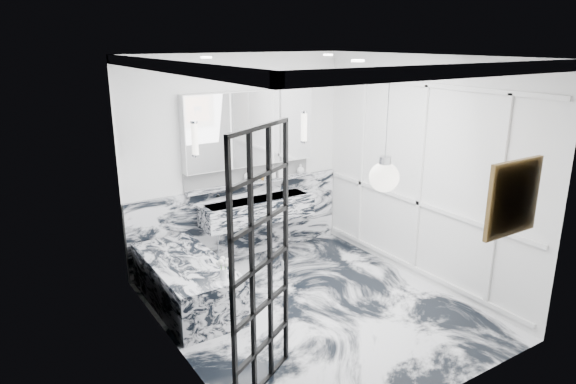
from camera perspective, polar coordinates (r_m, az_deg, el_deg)
floor at (r=6.03m, az=2.93°, el=-12.84°), size 3.60×3.60×0.00m
ceiling at (r=5.25m, az=3.40°, el=14.80°), size 3.60×3.60×0.00m
wall_back at (r=6.97m, az=-5.57°, el=3.59°), size 3.60×0.00×3.60m
wall_front at (r=4.24m, az=17.61°, el=-5.89°), size 3.60×0.00×3.60m
wall_left at (r=4.76m, az=-12.68°, el=-3.00°), size 0.00×3.60×3.60m
wall_right at (r=6.52m, az=14.64°, el=2.20°), size 0.00×3.60×3.60m
marble_clad_back at (r=7.19m, az=-5.28°, el=-3.25°), size 3.18×0.05×1.05m
marble_clad_left at (r=4.79m, az=-12.47°, el=-3.64°), size 0.02×3.56×2.68m
panel_molding at (r=6.53m, az=14.45°, el=1.33°), size 0.03×3.40×2.30m
soap_bottle_a at (r=7.18m, az=-1.64°, el=2.31°), size 0.09×0.09×0.20m
soap_bottle_b at (r=7.23m, az=-0.90°, el=2.38°), size 0.09×0.09×0.18m
soap_bottle_c at (r=7.42m, az=1.39°, el=2.58°), size 0.13×0.13×0.14m
face_pot at (r=6.99m, az=-4.39°, el=1.69°), size 0.14×0.14×0.14m
amber_bottle at (r=7.10m, az=-2.85°, el=1.74°), size 0.04×0.04×0.10m
flower_vase at (r=5.47m, az=-7.16°, el=-9.02°), size 0.07×0.07×0.12m
crittall_door at (r=4.32m, az=-2.99°, el=-8.15°), size 0.78×0.47×2.32m
artwork at (r=4.81m, az=23.76°, el=-0.61°), size 0.57×0.05×0.57m
pendant_light at (r=4.20m, az=10.64°, el=1.63°), size 0.24×0.24×0.24m
trough_sink at (r=7.01m, az=-3.40°, el=-1.98°), size 1.60×0.45×0.30m
ledge at (r=7.05m, az=-4.11°, el=1.01°), size 1.90×0.14×0.04m
subway_tile at (r=7.06m, az=-4.38°, el=2.18°), size 1.90×0.03×0.23m
mirror_cabinet at (r=6.89m, az=-4.26°, el=7.03°), size 1.90×0.16×1.00m
sconce_left at (r=6.46m, az=-10.27°, el=5.81°), size 0.07×0.07×0.40m
sconce_right at (r=7.24m, az=1.86°, el=7.22°), size 0.07×0.07×0.40m
bathtub at (r=6.11m, az=-11.22°, el=-9.84°), size 0.75×1.65×0.55m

